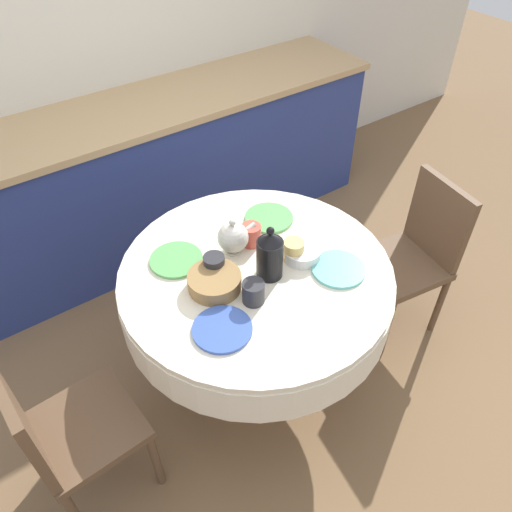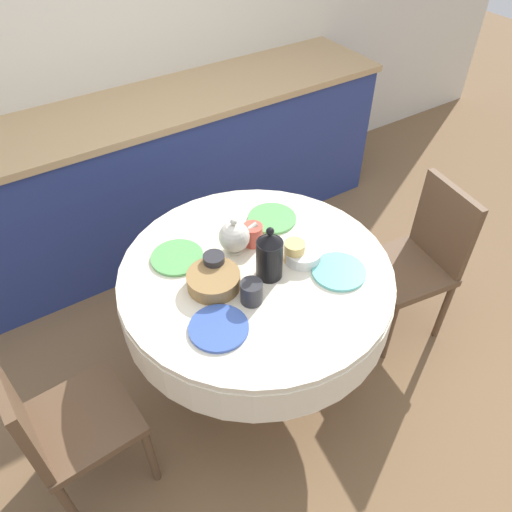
% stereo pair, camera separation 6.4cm
% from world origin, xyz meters
% --- Properties ---
extents(ground_plane, '(12.00, 12.00, 0.00)m').
position_xyz_m(ground_plane, '(0.00, 0.00, 0.00)').
color(ground_plane, brown).
extents(wall_back, '(7.00, 0.05, 2.60)m').
position_xyz_m(wall_back, '(0.00, 1.64, 1.30)').
color(wall_back, silver).
rests_on(wall_back, ground_plane).
extents(kitchen_counter, '(3.24, 0.64, 0.96)m').
position_xyz_m(kitchen_counter, '(0.00, 1.31, 0.48)').
color(kitchen_counter, navy).
rests_on(kitchen_counter, ground_plane).
extents(dining_table, '(1.18, 1.18, 0.77)m').
position_xyz_m(dining_table, '(0.00, 0.00, 0.64)').
color(dining_table, tan).
rests_on(dining_table, ground_plane).
extents(chair_left, '(0.46, 0.46, 0.89)m').
position_xyz_m(chair_left, '(0.92, -0.14, 0.49)').
color(chair_left, brown).
rests_on(chair_left, ground_plane).
extents(chair_right, '(0.42, 0.42, 0.89)m').
position_xyz_m(chair_right, '(-0.93, -0.05, 0.49)').
color(chair_right, brown).
rests_on(chair_right, ground_plane).
extents(plate_near_left, '(0.23, 0.23, 0.01)m').
position_xyz_m(plate_near_left, '(-0.29, -0.19, 0.78)').
color(plate_near_left, '#3856AD').
rests_on(plate_near_left, dining_table).
extents(cup_near_left, '(0.09, 0.09, 0.10)m').
position_xyz_m(cup_near_left, '(-0.11, -0.14, 0.82)').
color(cup_near_left, '#28282D').
rests_on(cup_near_left, dining_table).
extents(plate_near_right, '(0.23, 0.23, 0.01)m').
position_xyz_m(plate_near_right, '(0.28, -0.20, 0.78)').
color(plate_near_right, '#60BCB7').
rests_on(plate_near_right, dining_table).
extents(cup_near_right, '(0.09, 0.09, 0.10)m').
position_xyz_m(cup_near_right, '(0.17, -0.04, 0.82)').
color(cup_near_right, '#DBB766').
rests_on(cup_near_right, dining_table).
extents(plate_far_left, '(0.23, 0.23, 0.01)m').
position_xyz_m(plate_far_left, '(-0.25, 0.24, 0.78)').
color(plate_far_left, '#5BA85B').
rests_on(plate_far_left, dining_table).
extents(cup_far_left, '(0.09, 0.09, 0.10)m').
position_xyz_m(cup_far_left, '(-0.15, 0.08, 0.82)').
color(cup_far_left, '#28282D').
rests_on(cup_far_left, dining_table).
extents(plate_far_right, '(0.23, 0.23, 0.01)m').
position_xyz_m(plate_far_right, '(0.25, 0.24, 0.78)').
color(plate_far_right, '#5BA85B').
rests_on(plate_far_right, dining_table).
extents(cup_far_right, '(0.09, 0.09, 0.10)m').
position_xyz_m(cup_far_right, '(0.08, 0.15, 0.82)').
color(cup_far_right, '#CC4C3D').
rests_on(cup_far_right, dining_table).
extents(coffee_carafe, '(0.11, 0.11, 0.25)m').
position_xyz_m(coffee_carafe, '(0.03, -0.05, 0.88)').
color(coffee_carafe, black).
rests_on(coffee_carafe, dining_table).
extents(teapot, '(0.19, 0.14, 0.18)m').
position_xyz_m(teapot, '(-0.01, 0.15, 0.85)').
color(teapot, silver).
rests_on(teapot, dining_table).
extents(bread_basket, '(0.22, 0.22, 0.07)m').
position_xyz_m(bread_basket, '(-0.20, 0.01, 0.80)').
color(bread_basket, olive).
rests_on(bread_basket, dining_table).
extents(fruit_bowl, '(0.17, 0.17, 0.05)m').
position_xyz_m(fruit_bowl, '(0.21, -0.05, 0.80)').
color(fruit_bowl, silver).
rests_on(fruit_bowl, dining_table).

